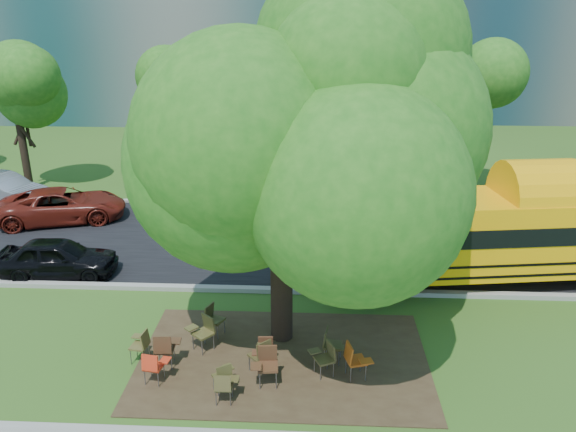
# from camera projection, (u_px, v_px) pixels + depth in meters

# --- Properties ---
(ground) EXTENTS (160.00, 160.00, 0.00)m
(ground) POSITION_uv_depth(u_px,v_px,m) (245.00, 347.00, 14.22)
(ground) COLOR #31551A
(ground) RESTS_ON ground
(dirt_patch) EXTENTS (7.00, 4.50, 0.03)m
(dirt_patch) POSITION_uv_depth(u_px,v_px,m) (283.00, 359.00, 13.69)
(dirt_patch) COLOR #382819
(dirt_patch) RESTS_ON ground
(asphalt_road) EXTENTS (80.00, 8.00, 0.04)m
(asphalt_road) POSITION_uv_depth(u_px,v_px,m) (268.00, 240.00, 20.77)
(asphalt_road) COLOR black
(asphalt_road) RESTS_ON ground
(kerb_near) EXTENTS (80.00, 0.25, 0.14)m
(kerb_near) POSITION_uv_depth(u_px,v_px,m) (257.00, 290.00, 17.00)
(kerb_near) COLOR gray
(kerb_near) RESTS_ON ground
(kerb_far) EXTENTS (80.00, 0.25, 0.14)m
(kerb_far) POSITION_uv_depth(u_px,v_px,m) (276.00, 203.00, 24.60)
(kerb_far) COLOR gray
(kerb_far) RESTS_ON ground
(bg_tree_0) EXTENTS (5.20, 5.20, 7.18)m
(bg_tree_0) POSITION_uv_depth(u_px,v_px,m) (14.00, 92.00, 25.40)
(bg_tree_0) COLOR black
(bg_tree_0) RESTS_ON ground
(bg_tree_2) EXTENTS (4.80, 4.80, 6.62)m
(bg_tree_2) POSITION_uv_depth(u_px,v_px,m) (182.00, 92.00, 28.00)
(bg_tree_2) COLOR black
(bg_tree_2) RESTS_ON ground
(bg_tree_3) EXTENTS (5.60, 5.60, 7.84)m
(bg_tree_3) POSITION_uv_depth(u_px,v_px,m) (457.00, 81.00, 25.23)
(bg_tree_3) COLOR black
(bg_tree_3) RESTS_ON ground
(main_tree) EXTENTS (7.20, 7.20, 9.01)m
(main_tree) POSITION_uv_depth(u_px,v_px,m) (281.00, 133.00, 12.79)
(main_tree) COLOR black
(main_tree) RESTS_ON ground
(school_bus) EXTENTS (11.67, 4.00, 2.80)m
(school_bus) POSITION_uv_depth(u_px,v_px,m) (528.00, 232.00, 17.24)
(school_bus) COLOR #FFAB08
(school_bus) RESTS_ON ground
(chair_0) EXTENTS (0.60, 0.57, 0.91)m
(chair_0) POSITION_uv_depth(u_px,v_px,m) (165.00, 347.00, 13.22)
(chair_0) COLOR #432A18
(chair_0) RESTS_ON ground
(chair_1) EXTENTS (0.60, 0.49, 0.83)m
(chair_1) POSITION_uv_depth(u_px,v_px,m) (154.00, 365.00, 12.65)
(chair_1) COLOR red
(chair_1) RESTS_ON ground
(chair_2) EXTENTS (0.51, 0.64, 0.77)m
(chair_2) POSITION_uv_depth(u_px,v_px,m) (224.00, 375.00, 12.37)
(chair_2) COLOR #44411D
(chair_2) RESTS_ON ground
(chair_3) EXTENTS (0.51, 0.48, 0.77)m
(chair_3) POSITION_uv_depth(u_px,v_px,m) (265.00, 349.00, 13.28)
(chair_3) COLOR #512E1D
(chair_3) RESTS_ON ground
(chair_4) EXTENTS (0.51, 0.47, 0.79)m
(chair_4) POSITION_uv_depth(u_px,v_px,m) (224.00, 385.00, 12.01)
(chair_4) COLOR #4A4020
(chair_4) RESTS_ON ground
(chair_5) EXTENTS (0.62, 0.60, 0.94)m
(chair_5) POSITION_uv_depth(u_px,v_px,m) (267.00, 362.00, 12.64)
(chair_5) COLOR #4D2E1B
(chair_5) RESTS_ON ground
(chair_6) EXTENTS (0.68, 0.58, 0.85)m
(chair_6) POSITION_uv_depth(u_px,v_px,m) (326.00, 355.00, 12.97)
(chair_6) COLOR brown
(chair_6) RESTS_ON ground
(chair_7) EXTENTS (0.67, 0.63, 0.92)m
(chair_7) POSITION_uv_depth(u_px,v_px,m) (354.00, 358.00, 12.80)
(chair_7) COLOR #B24D13
(chair_7) RESTS_ON ground
(chair_8) EXTENTS (0.49, 0.60, 0.83)m
(chair_8) POSITION_uv_depth(u_px,v_px,m) (141.00, 343.00, 13.49)
(chair_8) COLOR brown
(chair_8) RESTS_ON ground
(chair_9) EXTENTS (0.80, 0.63, 0.93)m
(chair_9) POSITION_uv_depth(u_px,v_px,m) (204.00, 329.00, 13.95)
(chair_9) COLOR #4B4620
(chair_9) RESTS_ON ground
(chair_10) EXTENTS (0.55, 0.70, 0.87)m
(chair_10) POSITION_uv_depth(u_px,v_px,m) (213.00, 317.00, 14.56)
(chair_10) COLOR #43401D
(chair_10) RESTS_ON ground
(chair_11) EXTENTS (0.61, 0.77, 0.90)m
(chair_11) POSITION_uv_depth(u_px,v_px,m) (262.00, 352.00, 13.02)
(chair_11) COLOR #42391C
(chair_11) RESTS_ON ground
(chair_12) EXTENTS (0.52, 0.64, 0.89)m
(chair_12) POSITION_uv_depth(u_px,v_px,m) (331.00, 342.00, 13.44)
(chair_12) COLOR #423D1C
(chair_12) RESTS_ON ground
(black_car) EXTENTS (3.74, 1.67, 1.25)m
(black_car) POSITION_uv_depth(u_px,v_px,m) (58.00, 258.00, 17.87)
(black_car) COLOR black
(black_car) RESTS_ON ground
(bg_car_silver) EXTENTS (4.59, 2.69, 1.43)m
(bg_car_silver) POSITION_uv_depth(u_px,v_px,m) (2.00, 191.00, 24.21)
(bg_car_silver) COLOR #929397
(bg_car_silver) RESTS_ON ground
(bg_car_red) EXTENTS (5.33, 3.59, 1.36)m
(bg_car_red) POSITION_uv_depth(u_px,v_px,m) (62.00, 205.00, 22.50)
(bg_car_red) COLOR #601910
(bg_car_red) RESTS_ON ground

